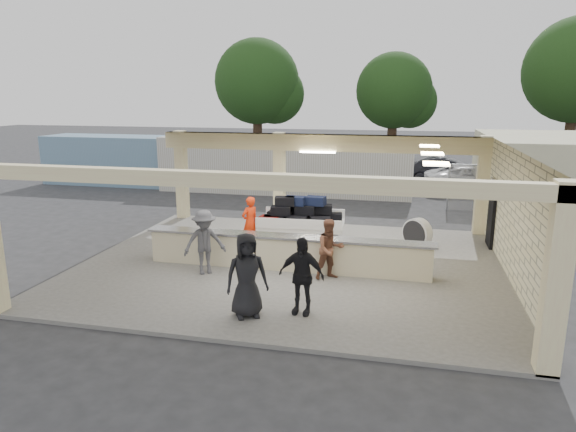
% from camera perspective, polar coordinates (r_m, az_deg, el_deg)
% --- Properties ---
extents(ground, '(120.00, 120.00, 0.00)m').
position_cam_1_polar(ground, '(15.14, 0.24, -5.62)').
color(ground, '#29292B').
rests_on(ground, ground).
extents(pavilion, '(12.01, 10.00, 3.55)m').
position_cam_1_polar(pavilion, '(15.35, 1.56, -0.12)').
color(pavilion, '#5E5B57').
rests_on(pavilion, ground).
extents(baggage_counter, '(8.20, 0.58, 0.98)m').
position_cam_1_polar(baggage_counter, '(14.50, -0.20, -4.06)').
color(baggage_counter, beige).
rests_on(baggage_counter, pavilion).
extents(luggage_cart, '(2.82, 1.86, 1.59)m').
position_cam_1_polar(luggage_cart, '(16.84, 1.37, -0.16)').
color(luggage_cart, white).
rests_on(luggage_cart, pavilion).
extents(drum_fan, '(0.94, 0.84, 1.06)m').
position_cam_1_polar(drum_fan, '(16.61, 14.16, -1.92)').
color(drum_fan, white).
rests_on(drum_fan, pavilion).
extents(baggage_handler, '(0.63, 0.69, 1.67)m').
position_cam_1_polar(baggage_handler, '(16.48, -4.25, -0.70)').
color(baggage_handler, red).
rests_on(baggage_handler, pavilion).
extents(passenger_a, '(0.86, 0.72, 1.63)m').
position_cam_1_polar(passenger_a, '(13.69, 4.69, -3.71)').
color(passenger_a, brown).
rests_on(passenger_a, pavilion).
extents(passenger_b, '(1.07, 0.47, 1.78)m').
position_cam_1_polar(passenger_b, '(11.51, 1.50, -6.64)').
color(passenger_b, black).
rests_on(passenger_b, pavilion).
extents(passenger_c, '(1.19, 0.97, 1.79)m').
position_cam_1_polar(passenger_c, '(14.21, -9.25, -2.89)').
color(passenger_c, '#48484C').
rests_on(passenger_c, pavilion).
extents(passenger_d, '(1.00, 0.77, 1.91)m').
position_cam_1_polar(passenger_d, '(11.39, -4.60, -6.57)').
color(passenger_d, black).
rests_on(passenger_d, pavilion).
extents(car_white_a, '(5.11, 2.80, 1.40)m').
position_cam_1_polar(car_white_a, '(27.94, 20.12, 3.85)').
color(car_white_a, white).
rests_on(car_white_a, ground).
extents(car_dark, '(4.64, 2.15, 1.49)m').
position_cam_1_polar(car_dark, '(30.19, 17.28, 4.81)').
color(car_dark, black).
rests_on(car_dark, ground).
extents(container_white, '(12.86, 2.58, 2.79)m').
position_cam_1_polar(container_white, '(26.41, -0.38, 5.68)').
color(container_white, silver).
rests_on(container_white, ground).
extents(container_blue, '(10.30, 2.57, 2.67)m').
position_cam_1_polar(container_blue, '(29.94, -16.63, 5.93)').
color(container_blue, '#6587A2').
rests_on(container_blue, ground).
extents(tree_left, '(6.60, 6.30, 9.00)m').
position_cam_1_polar(tree_left, '(39.64, -2.94, 14.31)').
color(tree_left, '#382619').
rests_on(tree_left, ground).
extents(tree_mid, '(6.00, 5.60, 8.00)m').
position_cam_1_polar(tree_mid, '(40.13, 12.14, 13.14)').
color(tree_mid, '#382619').
rests_on(tree_mid, ground).
extents(adjacent_building, '(6.00, 8.00, 3.20)m').
position_cam_1_polar(adjacent_building, '(25.01, 27.65, 4.20)').
color(adjacent_building, beige).
rests_on(adjacent_building, ground).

